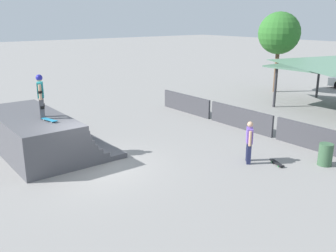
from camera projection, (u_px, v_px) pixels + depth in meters
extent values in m
plane|color=gray|center=(94.00, 168.00, 13.95)|extent=(160.00, 160.00, 0.00)
cube|color=#4C4C51|center=(52.00, 146.00, 15.96)|extent=(5.80, 3.98, 0.20)
cube|color=#4C4C51|center=(42.00, 144.00, 15.67)|extent=(5.80, 3.20, 0.20)
cube|color=#4C4C51|center=(38.00, 140.00, 15.53)|extent=(5.80, 2.92, 0.20)
cube|color=#4C4C51|center=(36.00, 136.00, 15.42)|extent=(5.80, 2.73, 0.20)
cube|color=#4C4C51|center=(33.00, 131.00, 15.33)|extent=(5.80, 2.59, 0.20)
cube|color=#4C4C51|center=(32.00, 127.00, 15.24)|extent=(5.80, 2.49, 0.20)
cube|color=#4C4C51|center=(30.00, 122.00, 15.17)|extent=(5.80, 2.42, 0.20)
cube|color=#4C4C51|center=(29.00, 118.00, 15.10)|extent=(5.80, 2.39, 0.20)
cylinder|color=silver|center=(58.00, 112.00, 15.78)|extent=(5.69, 0.07, 0.07)
cube|color=#4C4C51|center=(42.00, 109.00, 14.41)|extent=(0.20, 0.20, 0.82)
cube|color=black|center=(43.00, 107.00, 14.41)|extent=(0.23, 0.20, 0.12)
cube|color=#4C4C51|center=(42.00, 107.00, 14.74)|extent=(0.20, 0.20, 0.82)
cube|color=black|center=(43.00, 105.00, 14.74)|extent=(0.23, 0.20, 0.12)
cube|color=teal|center=(40.00, 90.00, 14.38)|extent=(0.49, 0.37, 0.58)
cylinder|color=tan|center=(40.00, 92.00, 14.14)|extent=(0.14, 0.14, 0.58)
cylinder|color=black|center=(40.00, 92.00, 14.14)|extent=(0.21, 0.21, 0.09)
cylinder|color=tan|center=(41.00, 90.00, 14.65)|extent=(0.14, 0.14, 0.58)
cylinder|color=black|center=(41.00, 89.00, 14.65)|extent=(0.21, 0.21, 0.09)
sphere|color=tan|center=(39.00, 79.00, 14.26)|extent=(0.23, 0.23, 0.23)
sphere|color=#232399|center=(39.00, 78.00, 14.25)|extent=(0.25, 0.25, 0.25)
cylinder|color=silver|center=(55.00, 121.00, 14.08)|extent=(0.06, 0.04, 0.05)
cylinder|color=silver|center=(51.00, 122.00, 13.98)|extent=(0.06, 0.04, 0.05)
cylinder|color=silver|center=(47.00, 119.00, 14.39)|extent=(0.06, 0.04, 0.05)
cylinder|color=silver|center=(44.00, 120.00, 14.29)|extent=(0.06, 0.04, 0.05)
cube|color=teal|center=(49.00, 120.00, 14.18)|extent=(0.83, 0.36, 0.02)
cube|color=teal|center=(55.00, 121.00, 13.94)|extent=(0.14, 0.22, 0.02)
cube|color=#1E2347|center=(248.00, 151.00, 14.54)|extent=(0.21, 0.21, 0.81)
cube|color=#1E2347|center=(249.00, 154.00, 14.20)|extent=(0.21, 0.21, 0.81)
cube|color=#6B4CB7|center=(250.00, 135.00, 14.18)|extent=(0.46, 0.46, 0.57)
cylinder|color=tan|center=(249.00, 134.00, 14.45)|extent=(0.15, 0.15, 0.57)
cylinder|color=tan|center=(250.00, 139.00, 13.93)|extent=(0.15, 0.15, 0.57)
sphere|color=tan|center=(250.00, 124.00, 14.06)|extent=(0.22, 0.22, 0.22)
cylinder|color=green|center=(282.00, 166.00, 14.05)|extent=(0.06, 0.05, 0.05)
cylinder|color=green|center=(278.00, 166.00, 14.02)|extent=(0.06, 0.05, 0.05)
cylinder|color=green|center=(275.00, 161.00, 14.49)|extent=(0.06, 0.05, 0.05)
cylinder|color=green|center=(272.00, 162.00, 14.46)|extent=(0.06, 0.05, 0.05)
cube|color=black|center=(277.00, 163.00, 14.25)|extent=(0.79, 0.48, 0.02)
cube|color=black|center=(282.00, 166.00, 13.91)|extent=(0.16, 0.22, 0.02)
cube|color=#3D3D42|center=(186.00, 103.00, 21.98)|extent=(3.95, 0.12, 1.05)
cube|color=#3D3D42|center=(240.00, 118.00, 18.79)|extent=(3.95, 0.12, 1.05)
cube|color=#3D3D42|center=(317.00, 139.00, 15.59)|extent=(3.95, 0.12, 1.05)
cylinder|color=#2D2D33|center=(275.00, 88.00, 23.07)|extent=(0.16, 0.16, 2.45)
cylinder|color=#2D2D33|center=(318.00, 80.00, 25.89)|extent=(0.16, 0.16, 2.45)
cylinder|color=brown|center=(276.00, 70.00, 27.77)|extent=(0.28, 0.28, 3.22)
sphere|color=#2D6B28|center=(279.00, 33.00, 27.01)|extent=(3.02, 3.02, 3.02)
cylinder|color=#385B3D|center=(325.00, 154.00, 14.09)|extent=(0.52, 0.52, 0.85)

